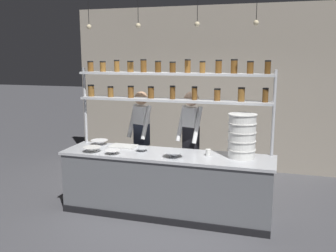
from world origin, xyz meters
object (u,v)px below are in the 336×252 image
Objects in this scene: cutting_board at (123,146)px; spice_shelf_unit at (173,88)px; prep_bowl_far_left at (174,154)px; prep_bowl_center_front at (99,142)px; serving_cup_front at (208,152)px; prep_bowl_near_left at (113,152)px; container_stack at (242,136)px; chef_center at (191,138)px; prep_bowl_near_right at (92,149)px; prep_bowl_center_back at (142,150)px; chef_left at (141,135)px.

spice_shelf_unit is at bearing 10.31° from cutting_board.
spice_shelf_unit reaches higher than prep_bowl_far_left.
cutting_board is at bearing -4.07° from prep_bowl_center_front.
prep_bowl_far_left reaches higher than cutting_board.
serving_cup_front is at bearing -4.62° from prep_bowl_center_front.
spice_shelf_unit is 1.01m from prep_bowl_far_left.
spice_shelf_unit is 32.59× the size of serving_cup_front.
prep_bowl_far_left is (0.89, 0.10, 0.01)m from prep_bowl_near_left.
container_stack is (1.06, -0.21, -0.61)m from spice_shelf_unit.
cutting_board is 1.36m from serving_cup_front.
chef_center is at bearing 22.19° from cutting_board.
container_stack is at bearing 8.74° from prep_bowl_near_right.
prep_bowl_near_left is (0.02, -0.44, 0.02)m from cutting_board.
serving_cup_front is at bearing 26.93° from prep_bowl_far_left.
chef_center is 9.99× the size of prep_bowl_center_back.
serving_cup_front reaches higher than prep_bowl_far_left.
prep_bowl_far_left is at bearing -72.06° from spice_shelf_unit.
container_stack is 1.85m from prep_bowl_near_left.
chef_center is at bearing 150.37° from container_stack.
spice_shelf_unit is 1.68× the size of chef_center.
prep_bowl_center_front is at bearing 175.38° from serving_cup_front.
prep_bowl_far_left is at bearing -163.82° from container_stack.
prep_bowl_near_left is 1.37m from serving_cup_front.
prep_bowl_center_front is at bearing -174.83° from spice_shelf_unit.
prep_bowl_near_left is at bearing -141.98° from spice_shelf_unit.
prep_bowl_center_back is (0.80, -0.19, -0.01)m from prep_bowl_center_front.
prep_bowl_near_left is at bearing -122.10° from chef_center.
cutting_board is at bearing 159.51° from prep_bowl_far_left.
cutting_board is 2.26× the size of prep_bowl_center_back.
prep_bowl_near_left reaches higher than cutting_board.
prep_bowl_near_left reaches higher than prep_bowl_center_back.
prep_bowl_center_front is at bearing 164.51° from prep_bowl_far_left.
chef_left reaches higher than prep_bowl_center_back.
prep_bowl_near_right is 1.70m from serving_cup_front.
prep_bowl_near_left is (-1.79, -0.36, -0.28)m from container_stack.
spice_shelf_unit reaches higher than prep_bowl_center_front.
prep_bowl_center_front is (-1.40, -0.37, -0.08)m from chef_center.
prep_bowl_far_left reaches higher than prep_bowl_near_right.
prep_bowl_near_left is 2.39× the size of serving_cup_front.
chef_left is 0.98× the size of chef_center.
prep_bowl_center_front is at bearing 133.82° from prep_bowl_near_left.
prep_bowl_center_back is 0.98m from serving_cup_front.
prep_bowl_near_right is (-0.43, -0.92, -0.05)m from chef_left.
chef_center is at bearing 14.70° from prep_bowl_center_front.
prep_bowl_near_right is at bearing -171.26° from container_stack.
serving_cup_front reaches higher than prep_bowl_near_right.
chef_left is (-0.65, 0.38, -0.82)m from spice_shelf_unit.
prep_bowl_center_back is (0.26, -0.68, -0.07)m from chef_left.
container_stack is at bearing -12.84° from chef_center.
prep_bowl_near_left is at bearing -5.14° from prep_bowl_near_right.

